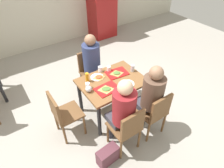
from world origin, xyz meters
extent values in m
cube|color=#9E998E|center=(0.00, 0.00, -0.01)|extent=(10.00, 10.00, 0.02)
cube|color=brown|center=(0.00, 0.00, 0.71)|extent=(1.04, 0.77, 0.04)
cylinder|color=black|center=(-0.46, -0.33, 0.34)|extent=(0.06, 0.06, 0.69)
cylinder|color=black|center=(0.46, -0.33, 0.34)|extent=(0.06, 0.06, 0.69)
cylinder|color=black|center=(-0.46, 0.33, 0.34)|extent=(0.06, 0.06, 0.69)
cylinder|color=black|center=(0.46, 0.33, 0.34)|extent=(0.06, 0.06, 0.69)
cube|color=brown|center=(-0.26, -0.69, 0.45)|extent=(0.40, 0.40, 0.03)
cube|color=brown|center=(-0.26, -0.87, 0.67)|extent=(0.38, 0.04, 0.40)
cylinder|color=brown|center=(-0.43, -0.52, 0.22)|extent=(0.04, 0.04, 0.44)
cylinder|color=brown|center=(-0.09, -0.52, 0.22)|extent=(0.04, 0.04, 0.44)
cylinder|color=brown|center=(-0.43, -0.86, 0.22)|extent=(0.04, 0.04, 0.44)
cylinder|color=brown|center=(-0.09, -0.86, 0.22)|extent=(0.04, 0.04, 0.44)
cube|color=brown|center=(0.26, -0.69, 0.45)|extent=(0.40, 0.40, 0.03)
cube|color=brown|center=(0.26, -0.87, 0.67)|extent=(0.38, 0.04, 0.40)
cylinder|color=brown|center=(0.09, -0.52, 0.22)|extent=(0.04, 0.04, 0.44)
cylinder|color=brown|center=(0.43, -0.52, 0.22)|extent=(0.04, 0.04, 0.44)
cylinder|color=brown|center=(0.09, -0.86, 0.22)|extent=(0.04, 0.04, 0.44)
cylinder|color=brown|center=(0.43, -0.86, 0.22)|extent=(0.04, 0.04, 0.44)
cube|color=brown|center=(0.00, 0.69, 0.45)|extent=(0.40, 0.40, 0.03)
cube|color=brown|center=(0.00, 0.87, 0.67)|extent=(0.38, 0.04, 0.40)
cylinder|color=brown|center=(0.17, 0.52, 0.22)|extent=(0.04, 0.04, 0.44)
cylinder|color=brown|center=(-0.17, 0.52, 0.22)|extent=(0.04, 0.04, 0.44)
cylinder|color=brown|center=(0.17, 0.86, 0.22)|extent=(0.04, 0.04, 0.44)
cylinder|color=brown|center=(-0.17, 0.86, 0.22)|extent=(0.04, 0.04, 0.44)
cube|color=brown|center=(-0.82, 0.00, 0.45)|extent=(0.40, 0.40, 0.03)
cube|color=brown|center=(-1.00, 0.00, 0.67)|extent=(0.04, 0.38, 0.40)
cylinder|color=brown|center=(-0.65, 0.17, 0.22)|extent=(0.04, 0.04, 0.44)
cylinder|color=brown|center=(-0.65, -0.17, 0.22)|extent=(0.04, 0.04, 0.44)
cylinder|color=brown|center=(-0.99, 0.17, 0.22)|extent=(0.04, 0.04, 0.44)
cylinder|color=brown|center=(-0.99, -0.17, 0.22)|extent=(0.04, 0.04, 0.44)
cylinder|color=#383842|center=(-0.34, -0.46, 0.23)|extent=(0.10, 0.10, 0.47)
cylinder|color=#383842|center=(-0.18, -0.46, 0.23)|extent=(0.10, 0.10, 0.47)
cube|color=#383842|center=(-0.26, -0.56, 0.52)|extent=(0.32, 0.28, 0.10)
cylinder|color=maroon|center=(-0.26, -0.67, 0.83)|extent=(0.32, 0.32, 0.52)
sphere|color=#DBAD89|center=(-0.26, -0.67, 1.18)|extent=(0.20, 0.20, 0.20)
cylinder|color=#383842|center=(0.18, -0.46, 0.23)|extent=(0.10, 0.10, 0.47)
cylinder|color=#383842|center=(0.34, -0.46, 0.23)|extent=(0.10, 0.10, 0.47)
cube|color=#383842|center=(0.26, -0.56, 0.52)|extent=(0.32, 0.28, 0.10)
cylinder|color=brown|center=(0.26, -0.67, 0.83)|extent=(0.32, 0.32, 0.52)
sphere|color=#8C664C|center=(0.26, -0.67, 1.18)|extent=(0.20, 0.20, 0.20)
cylinder|color=#383842|center=(0.08, 0.46, 0.23)|extent=(0.10, 0.10, 0.47)
cylinder|color=#383842|center=(-0.08, 0.46, 0.23)|extent=(0.10, 0.10, 0.47)
cube|color=#383842|center=(0.00, 0.56, 0.52)|extent=(0.32, 0.28, 0.10)
cylinder|color=navy|center=(0.00, 0.67, 0.83)|extent=(0.32, 0.32, 0.52)
sphere|color=#8C664C|center=(0.00, 0.67, 1.18)|extent=(0.20, 0.20, 0.20)
cube|color=red|center=(-0.18, -0.14, 0.73)|extent=(0.37, 0.28, 0.02)
cube|color=red|center=(0.18, 0.12, 0.73)|extent=(0.39, 0.30, 0.02)
cylinder|color=white|center=(-0.16, 0.21, 0.73)|extent=(0.22, 0.22, 0.01)
cylinder|color=white|center=(0.16, -0.21, 0.73)|extent=(0.22, 0.22, 0.01)
pyramid|color=tan|center=(-0.21, -0.15, 0.75)|extent=(0.24, 0.22, 0.01)
ellipsoid|color=#4C7233|center=(-0.21, -0.15, 0.76)|extent=(0.17, 0.16, 0.01)
pyramid|color=#C68C47|center=(0.16, 0.10, 0.75)|extent=(0.22, 0.20, 0.01)
ellipsoid|color=#4C7233|center=(0.16, 0.10, 0.76)|extent=(0.15, 0.14, 0.01)
pyramid|color=#C68C47|center=(-0.14, 0.18, 0.74)|extent=(0.20, 0.18, 0.01)
ellipsoid|color=#B74723|center=(-0.14, 0.18, 0.75)|extent=(0.14, 0.12, 0.01)
cylinder|color=white|center=(-0.03, 0.33, 0.78)|extent=(0.07, 0.07, 0.10)
cylinder|color=white|center=(0.03, -0.33, 0.78)|extent=(0.07, 0.07, 0.10)
cylinder|color=white|center=(-0.42, 0.06, 0.78)|extent=(0.07, 0.07, 0.10)
cylinder|color=white|center=(0.10, 0.25, 0.78)|extent=(0.07, 0.07, 0.10)
cylinder|color=#B7BCC6|center=(0.44, 0.02, 0.79)|extent=(0.07, 0.07, 0.12)
cylinder|color=orange|center=(-0.34, 0.21, 0.81)|extent=(0.06, 0.06, 0.16)
sphere|color=silver|center=(-0.44, -0.02, 0.78)|extent=(0.10, 0.10, 0.10)
cube|color=#592D38|center=(-0.61, -0.79, 0.14)|extent=(0.33, 0.19, 0.28)
cube|color=maroon|center=(1.59, 2.85, 0.95)|extent=(0.70, 0.60, 1.90)
cylinder|color=black|center=(-1.58, 1.38, 0.34)|extent=(0.06, 0.06, 0.69)
camera|label=1|loc=(-1.39, -2.02, 2.68)|focal=30.66mm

